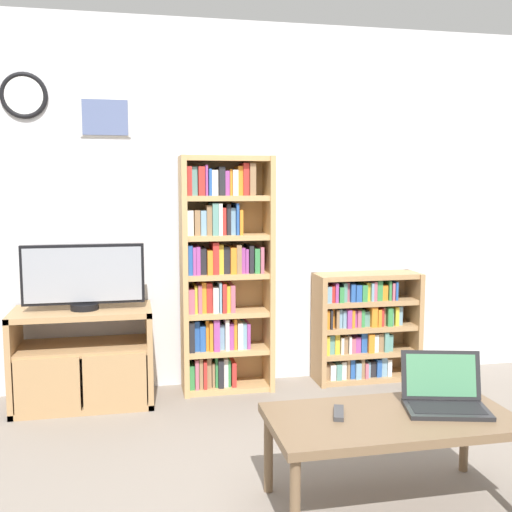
{
  "coord_description": "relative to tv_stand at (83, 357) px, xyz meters",
  "views": [
    {
      "loc": [
        -0.65,
        -2.06,
        1.45
      ],
      "look_at": [
        0.03,
        1.21,
        1.05
      ],
      "focal_mm": 42.0,
      "sensor_mm": 36.0,
      "label": 1
    }
  ],
  "objects": [
    {
      "name": "wall_back",
      "position": [
        0.98,
        0.3,
        0.98
      ],
      "size": [
        6.46,
        0.09,
        2.6
      ],
      "color": "silver",
      "rests_on": "ground_plane"
    },
    {
      "name": "tv_stand",
      "position": [
        0.0,
        0.0,
        0.0
      ],
      "size": [
        0.9,
        0.47,
        0.64
      ],
      "color": "tan",
      "rests_on": "ground_plane"
    },
    {
      "name": "television",
      "position": [
        0.02,
        -0.01,
        0.54
      ],
      "size": [
        0.77,
        0.18,
        0.43
      ],
      "color": "black",
      "rests_on": "tv_stand"
    },
    {
      "name": "bookshelf_tall",
      "position": [
        0.94,
        0.13,
        0.51
      ],
      "size": [
        0.64,
        0.29,
        1.65
      ],
      "color": "tan",
      "rests_on": "ground_plane"
    },
    {
      "name": "bookshelf_short",
      "position": [
        2.0,
        0.13,
        0.08
      ],
      "size": [
        0.78,
        0.28,
        0.81
      ],
      "color": "tan",
      "rests_on": "ground_plane"
    },
    {
      "name": "coffee_table",
      "position": [
        1.45,
        -1.6,
        0.06
      ],
      "size": [
        1.11,
        0.56,
        0.43
      ],
      "color": "brown",
      "rests_on": "ground_plane"
    },
    {
      "name": "laptop",
      "position": [
        1.73,
        -1.56,
        0.16
      ],
      "size": [
        0.42,
        0.35,
        0.25
      ],
      "rotation": [
        0.0,
        0.0,
        -0.25
      ],
      "color": "#232326",
      "rests_on": "coffee_table"
    },
    {
      "name": "remote_near_laptop",
      "position": [
        1.22,
        -1.54,
        0.11
      ],
      "size": [
        0.1,
        0.17,
        0.02
      ],
      "rotation": [
        0.0,
        0.0,
        2.8
      ],
      "color": "#38383A",
      "rests_on": "coffee_table"
    }
  ]
}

